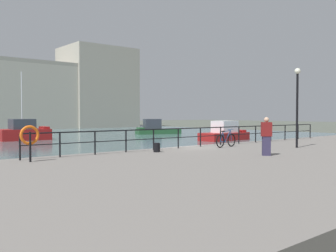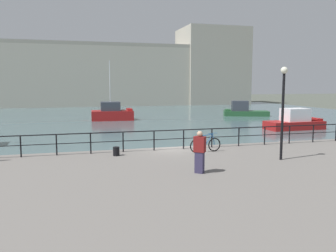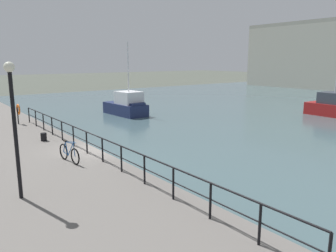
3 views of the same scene
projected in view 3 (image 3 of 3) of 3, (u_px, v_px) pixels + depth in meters
ground_plane at (99, 168)px, 16.57m from camera, size 240.00×240.00×0.00m
moored_harbor_tender at (126, 105)px, 32.44m from camera, size 5.21×2.39×7.06m
moored_small_launch at (336, 107)px, 31.93m from camera, size 5.28×3.05×7.38m
quay_railing at (94, 142)px, 14.79m from camera, size 21.56×0.07×1.08m
parked_bicycle at (69, 153)px, 14.17m from camera, size 1.77×0.25×0.98m
mooring_bollard at (44, 137)px, 17.96m from camera, size 0.32×0.32×0.44m
life_ring_stand at (18, 110)px, 22.59m from camera, size 0.75×0.16×1.40m
quay_lamp_post at (13, 112)px, 9.99m from camera, size 0.32×0.32×4.30m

